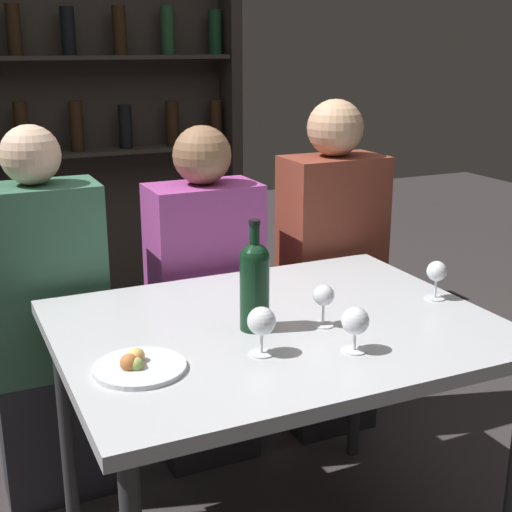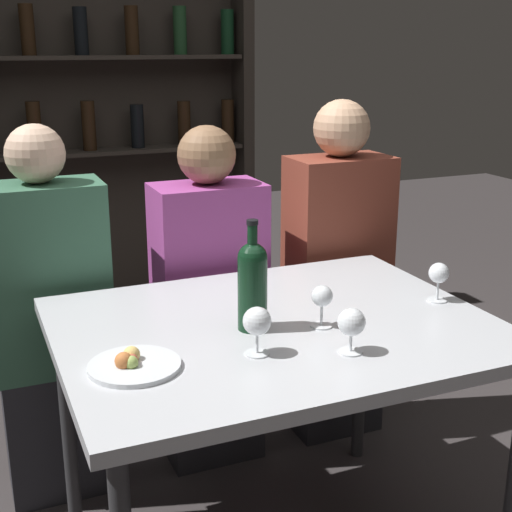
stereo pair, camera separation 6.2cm
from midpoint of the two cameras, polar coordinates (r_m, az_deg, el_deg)
dining_table at (r=1.94m, az=2.49°, el=-7.20°), size 1.15×0.90×0.76m
wine_rack_wall at (r=3.74m, az=-11.13°, el=10.93°), size 1.47×0.21×2.13m
wine_bottle at (r=1.83m, az=0.69°, el=-2.08°), size 0.08×0.08×0.29m
wine_glass_0 at (r=1.70m, az=1.14°, el=-5.35°), size 0.07×0.07×0.12m
wine_glass_1 at (r=2.13m, az=15.23°, el=-1.47°), size 0.06×0.06×0.11m
wine_glass_2 at (r=1.88m, az=6.25°, el=-3.39°), size 0.06×0.06×0.11m
wine_glass_3 at (r=1.73m, az=8.68°, el=-5.36°), size 0.07×0.07×0.11m
food_plate_0 at (r=1.68m, az=-8.76°, el=-8.53°), size 0.22×0.22×0.05m
seated_person_left at (r=2.41m, az=-15.39°, el=-5.65°), size 0.38×0.22×1.24m
seated_person_center at (r=2.52m, az=-3.02°, el=-4.22°), size 0.37×0.22×1.22m
seated_person_right at (r=2.72m, az=7.11°, el=-1.97°), size 0.37×0.22×1.29m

